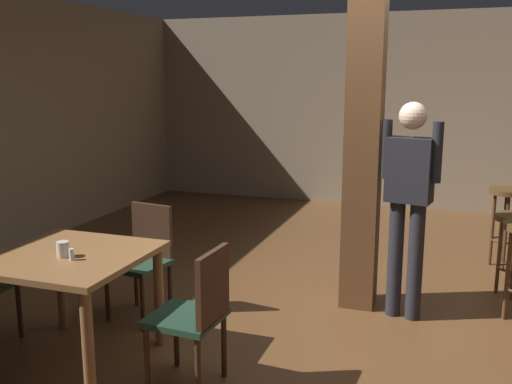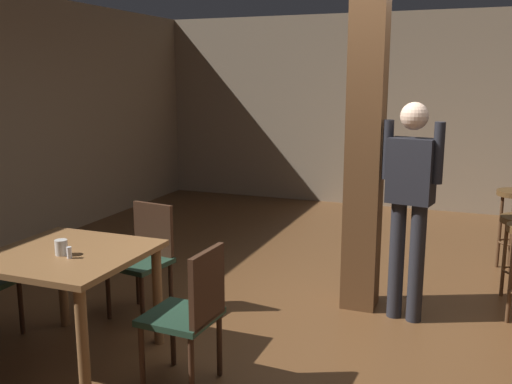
{
  "view_description": "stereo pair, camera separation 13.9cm",
  "coord_description": "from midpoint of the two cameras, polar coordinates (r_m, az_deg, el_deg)",
  "views": [
    {
      "loc": [
        0.59,
        -4.04,
        1.91
      ],
      "look_at": [
        -0.82,
        0.01,
        1.03
      ],
      "focal_mm": 40.0,
      "sensor_mm": 36.0,
      "label": 1
    },
    {
      "loc": [
        0.72,
        -3.99,
        1.91
      ],
      "look_at": [
        -0.82,
        0.01,
        1.03
      ],
      "focal_mm": 40.0,
      "sensor_mm": 36.0,
      "label": 2
    }
  ],
  "objects": [
    {
      "name": "ground_plane",
      "position": [
        4.49,
        11.01,
        -13.85
      ],
      "size": [
        10.8,
        10.8,
        0.0
      ],
      "primitive_type": "plane",
      "color": "brown"
    },
    {
      "name": "wall_back",
      "position": [
        8.55,
        16.8,
        7.62
      ],
      "size": [
        8.0,
        0.1,
        2.8
      ],
      "primitive_type": "cube",
      "color": "gray",
      "rests_on": "ground_plane"
    },
    {
      "name": "pillar",
      "position": [
        4.68,
        11.73,
        5.04
      ],
      "size": [
        0.28,
        0.28,
        2.8
      ],
      "primitive_type": "cube",
      "color": "brown",
      "rests_on": "ground_plane"
    },
    {
      "name": "dining_table",
      "position": [
        4.0,
        -17.29,
        -7.43
      ],
      "size": [
        0.98,
        0.98,
        0.77
      ],
      "color": "brown",
      "rests_on": "ground_plane"
    },
    {
      "name": "chair_north",
      "position": [
        4.68,
        -10.21,
        -6.09
      ],
      "size": [
        0.48,
        0.48,
        0.89
      ],
      "color": "#1E3828",
      "rests_on": "ground_plane"
    },
    {
      "name": "chair_east",
      "position": [
        3.57,
        -5.38,
        -11.68
      ],
      "size": [
        0.44,
        0.44,
        0.89
      ],
      "color": "#1E3828",
      "rests_on": "ground_plane"
    },
    {
      "name": "napkin_cup",
      "position": [
        3.9,
        -17.93,
        -5.29
      ],
      "size": [
        0.08,
        0.08,
        0.1
      ],
      "primitive_type": "cylinder",
      "color": "beige",
      "rests_on": "dining_table"
    },
    {
      "name": "salt_shaker",
      "position": [
        3.81,
        -17.18,
        -5.81
      ],
      "size": [
        0.03,
        0.03,
        0.07
      ],
      "primitive_type": "cylinder",
      "color": "silver",
      "rests_on": "dining_table"
    },
    {
      "name": "standing_person",
      "position": [
        4.55,
        16.0,
        -0.41
      ],
      "size": [
        0.47,
        0.26,
        1.72
      ],
      "color": "black",
      "rests_on": "ground_plane"
    }
  ]
}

